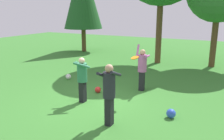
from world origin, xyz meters
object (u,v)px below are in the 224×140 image
object	(u,v)px
frisbee	(135,58)
ball_blue	(171,113)
person_catcher	(109,90)
person_thrower	(142,66)
ball_red	(98,90)
person_bystander	(82,76)
ball_white	(68,77)

from	to	relation	value
frisbee	ball_blue	world-z (taller)	frisbee
person_catcher	ball_blue	size ratio (longest dim) A/B	6.22
person_thrower	ball_blue	xyz separation A→B (m)	(1.67, -1.97, -0.85)
person_catcher	frisbee	distance (m)	2.06
ball_blue	ball_red	xyz separation A→B (m)	(-3.07, 0.92, -0.02)
person_bystander	person_catcher	bearing A→B (deg)	-63.73
ball_blue	ball_white	size ratio (longest dim) A/B	1.12
person_thrower	ball_white	size ratio (longest dim) A/B	7.35
person_bystander	ball_white	bearing A→B (deg)	107.52
person_thrower	person_bystander	distance (m)	2.52
ball_white	person_thrower	bearing A→B (deg)	1.47
person_bystander	ball_red	world-z (taller)	person_bystander
person_catcher	frisbee	size ratio (longest dim) A/B	4.64
person_catcher	frisbee	bearing A→B (deg)	0.00
person_catcher	person_bystander	bearing A→B (deg)	54.04
frisbee	ball_red	distance (m)	2.14
ball_red	person_bystander	bearing A→B (deg)	-89.14
person_bystander	frisbee	world-z (taller)	frisbee
person_bystander	frisbee	size ratio (longest dim) A/B	4.21
person_bystander	ball_white	distance (m)	3.08
person_bystander	ball_blue	world-z (taller)	person_bystander
person_catcher	person_bystander	xyz separation A→B (m)	(-1.63, 1.10, -0.10)
frisbee	ball_blue	distance (m)	2.19
person_catcher	ball_red	size ratio (longest dim) A/B	7.28
person_thrower	ball_white	world-z (taller)	person_thrower
person_thrower	person_catcher	world-z (taller)	person_thrower
frisbee	ball_white	size ratio (longest dim) A/B	1.51
ball_blue	ball_white	bearing A→B (deg)	160.22
person_bystander	ball_blue	xyz separation A→B (m)	(3.05, 0.13, -0.79)
person_catcher	person_thrower	bearing A→B (deg)	2.30
ball_white	ball_blue	bearing A→B (deg)	-19.78
ball_white	ball_red	xyz separation A→B (m)	(2.16, -0.97, -0.00)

